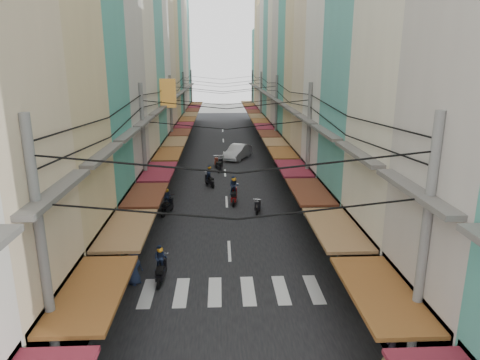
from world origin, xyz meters
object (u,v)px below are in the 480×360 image
object	(u,v)px
white_car	(238,159)
bicycle	(351,234)
traffic_sign	(317,201)
market_umbrella	(354,225)

from	to	relation	value
white_car	bicycle	size ratio (longest dim) A/B	3.27
traffic_sign	market_umbrella	bearing A→B (deg)	-79.59
white_car	market_umbrella	distance (m)	24.04
bicycle	market_umbrella	size ratio (longest dim) A/B	0.66
white_car	traffic_sign	xyz separation A→B (m)	(3.61, -19.34, 1.86)
bicycle	traffic_sign	xyz separation A→B (m)	(-1.93, 0.35, 1.86)
market_umbrella	traffic_sign	world-z (taller)	traffic_sign
bicycle	traffic_sign	world-z (taller)	traffic_sign
white_car	traffic_sign	size ratio (longest dim) A/B	1.93
bicycle	market_umbrella	distance (m)	4.52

